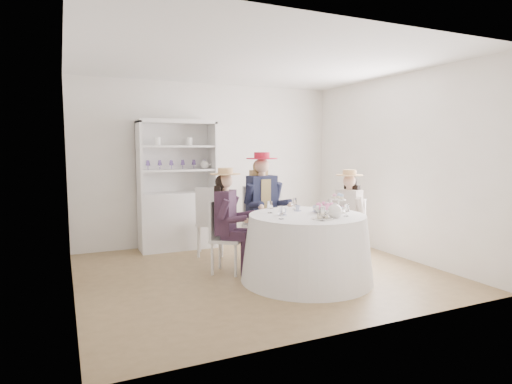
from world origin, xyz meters
name	(u,v)px	position (x,y,z in m)	size (l,w,h in m)	color
ground	(259,272)	(0.00, 0.00, 0.00)	(4.50, 4.50, 0.00)	olive
ceiling	(259,62)	(0.00, 0.00, 2.70)	(4.50, 4.50, 0.00)	white
wall_back	(210,164)	(0.00, 2.00, 1.35)	(4.50, 4.50, 0.00)	silver
wall_front	(357,181)	(0.00, -2.00, 1.35)	(4.50, 4.50, 0.00)	silver
wall_left	(68,174)	(-2.25, 0.00, 1.35)	(4.50, 4.50, 0.00)	silver
wall_right	(395,166)	(2.25, 0.00, 1.35)	(4.50, 4.50, 0.00)	silver
tea_table	(307,247)	(0.39, -0.54, 0.41)	(1.62, 1.62, 0.82)	white
hutch	(178,203)	(-0.64, 1.75, 0.73)	(1.36, 0.82, 2.06)	silver
side_table	(272,221)	(1.06, 1.73, 0.32)	(0.41, 0.41, 0.64)	silver
hatbox	(272,195)	(1.06, 1.73, 0.80)	(0.31, 0.31, 0.31)	black
guest_left	(227,214)	(-0.39, 0.14, 0.77)	(0.59, 0.57, 1.37)	silver
guest_mid	(263,200)	(0.28, 0.49, 0.89)	(0.57, 0.60, 1.56)	silver
guest_right	(348,211)	(1.33, -0.10, 0.75)	(0.55, 0.50, 1.32)	silver
spare_chair	(210,219)	(-0.31, 1.08, 0.56)	(0.56, 0.56, 1.05)	silver
teacup_a	(283,212)	(0.10, -0.47, 0.85)	(0.09, 0.09, 0.07)	white
teacup_b	(298,209)	(0.43, -0.25, 0.85)	(0.07, 0.07, 0.06)	white
teacup_c	(316,209)	(0.61, -0.41, 0.85)	(0.09, 0.09, 0.07)	white
flower_bowl	(321,211)	(0.61, -0.53, 0.84)	(0.19, 0.19, 0.05)	white
flower_arrangement	(324,207)	(0.62, -0.57, 0.90)	(0.17, 0.17, 0.06)	pink
table_teapot	(335,211)	(0.56, -0.88, 0.89)	(0.24, 0.17, 0.18)	white
sandwich_plate	(322,218)	(0.38, -0.90, 0.83)	(0.25, 0.25, 0.06)	white
cupcake_stand	(338,206)	(0.84, -0.55, 0.90)	(0.25, 0.25, 0.23)	white
stemware_set	(307,208)	(0.39, -0.54, 0.89)	(0.96, 1.00, 0.15)	white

